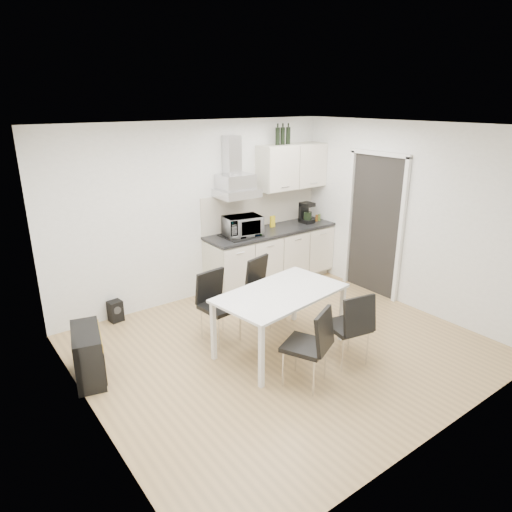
{
  "coord_description": "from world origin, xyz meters",
  "views": [
    {
      "loc": [
        -3.18,
        -3.74,
        2.87
      ],
      "look_at": [
        -0.13,
        0.38,
        1.1
      ],
      "focal_mm": 32.0,
      "sensor_mm": 36.0,
      "label": 1
    }
  ],
  "objects_px": {
    "chair_far_right": "(268,291)",
    "floor_speaker": "(115,311)",
    "kitchenette": "(272,234)",
    "guitar_amp": "(88,355)",
    "chair_near_right": "(347,327)",
    "chair_far_left": "(220,308)",
    "chair_near_left": "(305,347)",
    "dining_table": "(281,298)"
  },
  "relations": [
    {
      "from": "chair_near_left",
      "to": "guitar_amp",
      "type": "relative_size",
      "value": 1.21
    },
    {
      "from": "kitchenette",
      "to": "guitar_amp",
      "type": "xyz_separation_m",
      "value": [
        -3.27,
        -0.98,
        -0.55
      ]
    },
    {
      "from": "chair_far_left",
      "to": "guitar_amp",
      "type": "distance_m",
      "value": 1.6
    },
    {
      "from": "chair_far_right",
      "to": "floor_speaker",
      "type": "relative_size",
      "value": 3.03
    },
    {
      "from": "chair_far_left",
      "to": "chair_near_right",
      "type": "xyz_separation_m",
      "value": [
        0.88,
        -1.27,
        0.0
      ]
    },
    {
      "from": "chair_near_right",
      "to": "floor_speaker",
      "type": "height_order",
      "value": "chair_near_right"
    },
    {
      "from": "kitchenette",
      "to": "chair_far_right",
      "type": "bearing_deg",
      "value": -130.14
    },
    {
      "from": "kitchenette",
      "to": "floor_speaker",
      "type": "bearing_deg",
      "value": 176.32
    },
    {
      "from": "chair_far_left",
      "to": "chair_near_left",
      "type": "xyz_separation_m",
      "value": [
        0.21,
        -1.31,
        0.0
      ]
    },
    {
      "from": "chair_near_right",
      "to": "guitar_amp",
      "type": "distance_m",
      "value": 2.85
    },
    {
      "from": "kitchenette",
      "to": "chair_near_right",
      "type": "xyz_separation_m",
      "value": [
        -0.81,
        -2.39,
        -0.39
      ]
    },
    {
      "from": "chair_far_right",
      "to": "chair_near_left",
      "type": "xyz_separation_m",
      "value": [
        -0.58,
        -1.37,
        0.0
      ]
    },
    {
      "from": "guitar_amp",
      "to": "floor_speaker",
      "type": "relative_size",
      "value": 2.5
    },
    {
      "from": "dining_table",
      "to": "chair_far_left",
      "type": "height_order",
      "value": "chair_far_left"
    },
    {
      "from": "chair_near_left",
      "to": "chair_far_left",
      "type": "bearing_deg",
      "value": 73.53
    },
    {
      "from": "chair_far_right",
      "to": "chair_near_left",
      "type": "bearing_deg",
      "value": 52.51
    },
    {
      "from": "chair_far_right",
      "to": "guitar_amp",
      "type": "xyz_separation_m",
      "value": [
        -2.38,
        0.08,
        -0.16
      ]
    },
    {
      "from": "chair_far_right",
      "to": "chair_near_left",
      "type": "distance_m",
      "value": 1.49
    },
    {
      "from": "guitar_amp",
      "to": "kitchenette",
      "type": "bearing_deg",
      "value": 30.61
    },
    {
      "from": "chair_near_left",
      "to": "floor_speaker",
      "type": "relative_size",
      "value": 3.03
    },
    {
      "from": "chair_near_left",
      "to": "chair_near_right",
      "type": "distance_m",
      "value": 0.67
    },
    {
      "from": "chair_far_right",
      "to": "floor_speaker",
      "type": "xyz_separation_m",
      "value": [
        -1.67,
        1.23,
        -0.29
      ]
    },
    {
      "from": "chair_far_left",
      "to": "chair_near_left",
      "type": "bearing_deg",
      "value": 92.43
    },
    {
      "from": "kitchenette",
      "to": "chair_near_right",
      "type": "distance_m",
      "value": 2.56
    },
    {
      "from": "dining_table",
      "to": "guitar_amp",
      "type": "distance_m",
      "value": 2.21
    },
    {
      "from": "dining_table",
      "to": "chair_far_right",
      "type": "xyz_separation_m",
      "value": [
        0.34,
        0.67,
        -0.24
      ]
    },
    {
      "from": "dining_table",
      "to": "floor_speaker",
      "type": "distance_m",
      "value": 2.38
    },
    {
      "from": "chair_far_left",
      "to": "guitar_amp",
      "type": "xyz_separation_m",
      "value": [
        -1.58,
        0.14,
        -0.16
      ]
    },
    {
      "from": "chair_far_left",
      "to": "floor_speaker",
      "type": "height_order",
      "value": "chair_far_left"
    },
    {
      "from": "dining_table",
      "to": "floor_speaker",
      "type": "bearing_deg",
      "value": 116.67
    },
    {
      "from": "dining_table",
      "to": "chair_far_left",
      "type": "bearing_deg",
      "value": 118.18
    },
    {
      "from": "chair_far_right",
      "to": "floor_speaker",
      "type": "distance_m",
      "value": 2.09
    },
    {
      "from": "chair_near_right",
      "to": "chair_far_left",
      "type": "bearing_deg",
      "value": 135.66
    },
    {
      "from": "chair_far_right",
      "to": "guitar_amp",
      "type": "height_order",
      "value": "chair_far_right"
    },
    {
      "from": "chair_far_right",
      "to": "chair_near_left",
      "type": "relative_size",
      "value": 1.0
    },
    {
      "from": "kitchenette",
      "to": "floor_speaker",
      "type": "height_order",
      "value": "kitchenette"
    },
    {
      "from": "chair_near_left",
      "to": "guitar_amp",
      "type": "distance_m",
      "value": 2.31
    },
    {
      "from": "chair_far_left",
      "to": "chair_near_left",
      "type": "distance_m",
      "value": 1.33
    },
    {
      "from": "dining_table",
      "to": "floor_speaker",
      "type": "height_order",
      "value": "dining_table"
    },
    {
      "from": "kitchenette",
      "to": "chair_far_right",
      "type": "xyz_separation_m",
      "value": [
        -0.9,
        -1.06,
        -0.39
      ]
    },
    {
      "from": "chair_far_left",
      "to": "floor_speaker",
      "type": "bearing_deg",
      "value": -62.41
    },
    {
      "from": "chair_near_left",
      "to": "floor_speaker",
      "type": "xyz_separation_m",
      "value": [
        -1.09,
        2.6,
        -0.29
      ]
    }
  ]
}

